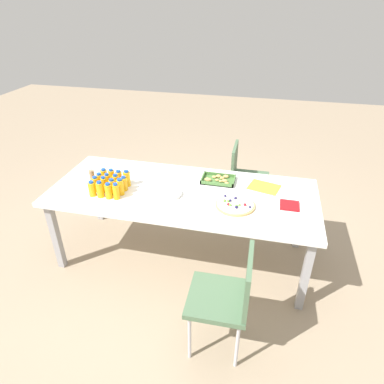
{
  "coord_description": "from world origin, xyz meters",
  "views": [
    {
      "loc": [
        0.65,
        -2.44,
        2.21
      ],
      "look_at": [
        0.09,
        -0.03,
        0.75
      ],
      "focal_mm": 31.44,
      "sensor_mm": 36.0,
      "label": 1
    }
  ],
  "objects_px": {
    "chair_near_right": "(228,295)",
    "juice_bottle_14": "(119,178)",
    "juice_bottle_15": "(127,178)",
    "paper_folder": "(264,187)",
    "party_table": "(183,196)",
    "juice_bottle_4": "(96,184)",
    "fruit_pizza": "(235,205)",
    "chair_far_right": "(244,175)",
    "juice_bottle_2": "(109,191)",
    "cardboard_tube": "(92,178)",
    "juice_bottle_11": "(124,184)",
    "napkin_stack": "(290,205)",
    "juice_bottle_12": "(104,176)",
    "juice_bottle_9": "(107,181)",
    "juice_bottle_10": "(116,182)",
    "juice_bottle_8": "(100,181)",
    "juice_bottle_1": "(100,190)",
    "plate_stack": "(170,194)",
    "juice_bottle_0": "(92,189)",
    "juice_bottle_13": "(112,177)",
    "juice_bottle_3": "(116,191)",
    "juice_bottle_7": "(120,187)",
    "juice_bottle_5": "(104,185)",
    "snack_tray": "(218,180)",
    "juice_bottle_6": "(112,187)"
  },
  "relations": [
    {
      "from": "juice_bottle_4",
      "to": "juice_bottle_9",
      "type": "relative_size",
      "value": 0.99
    },
    {
      "from": "juice_bottle_9",
      "to": "juice_bottle_12",
      "type": "relative_size",
      "value": 1.01
    },
    {
      "from": "juice_bottle_3",
      "to": "juice_bottle_13",
      "type": "distance_m",
      "value": 0.27
    },
    {
      "from": "paper_folder",
      "to": "juice_bottle_14",
      "type": "bearing_deg",
      "value": -168.99
    },
    {
      "from": "chair_near_right",
      "to": "juice_bottle_12",
      "type": "bearing_deg",
      "value": 54.81
    },
    {
      "from": "juice_bottle_0",
      "to": "juice_bottle_6",
      "type": "relative_size",
      "value": 1.0
    },
    {
      "from": "juice_bottle_15",
      "to": "fruit_pizza",
      "type": "distance_m",
      "value": 0.99
    },
    {
      "from": "juice_bottle_9",
      "to": "plate_stack",
      "type": "bearing_deg",
      "value": 0.61
    },
    {
      "from": "party_table",
      "to": "juice_bottle_4",
      "type": "height_order",
      "value": "juice_bottle_4"
    },
    {
      "from": "juice_bottle_7",
      "to": "juice_bottle_10",
      "type": "relative_size",
      "value": 1.04
    },
    {
      "from": "chair_far_right",
      "to": "napkin_stack",
      "type": "xyz_separation_m",
      "value": [
        0.43,
        -0.91,
        0.24
      ]
    },
    {
      "from": "plate_stack",
      "to": "juice_bottle_12",
      "type": "bearing_deg",
      "value": 173.41
    },
    {
      "from": "juice_bottle_8",
      "to": "napkin_stack",
      "type": "bearing_deg",
      "value": 1.96
    },
    {
      "from": "fruit_pizza",
      "to": "juice_bottle_14",
      "type": "bearing_deg",
      "value": 173.76
    },
    {
      "from": "juice_bottle_12",
      "to": "juice_bottle_13",
      "type": "height_order",
      "value": "juice_bottle_13"
    },
    {
      "from": "juice_bottle_1",
      "to": "juice_bottle_11",
      "type": "relative_size",
      "value": 1.08
    },
    {
      "from": "juice_bottle_9",
      "to": "snack_tray",
      "type": "xyz_separation_m",
      "value": [
        0.92,
        0.34,
        -0.05
      ]
    },
    {
      "from": "party_table",
      "to": "juice_bottle_12",
      "type": "height_order",
      "value": "juice_bottle_12"
    },
    {
      "from": "chair_far_right",
      "to": "juice_bottle_6",
      "type": "bearing_deg",
      "value": -45.47
    },
    {
      "from": "chair_near_right",
      "to": "juice_bottle_14",
      "type": "xyz_separation_m",
      "value": [
        -1.11,
        0.84,
        0.3
      ]
    },
    {
      "from": "juice_bottle_6",
      "to": "juice_bottle_12",
      "type": "height_order",
      "value": "juice_bottle_12"
    },
    {
      "from": "cardboard_tube",
      "to": "juice_bottle_11",
      "type": "bearing_deg",
      "value": -2.89
    },
    {
      "from": "juice_bottle_14",
      "to": "cardboard_tube",
      "type": "relative_size",
      "value": 0.96
    },
    {
      "from": "juice_bottle_4",
      "to": "juice_bottle_14",
      "type": "height_order",
      "value": "juice_bottle_14"
    },
    {
      "from": "chair_near_right",
      "to": "juice_bottle_10",
      "type": "relative_size",
      "value": 5.81
    },
    {
      "from": "juice_bottle_15",
      "to": "paper_folder",
      "type": "relative_size",
      "value": 0.57
    },
    {
      "from": "chair_near_right",
      "to": "juice_bottle_8",
      "type": "distance_m",
      "value": 1.5
    },
    {
      "from": "chair_far_right",
      "to": "plate_stack",
      "type": "distance_m",
      "value": 1.14
    },
    {
      "from": "fruit_pizza",
      "to": "cardboard_tube",
      "type": "distance_m",
      "value": 1.28
    },
    {
      "from": "juice_bottle_5",
      "to": "juice_bottle_7",
      "type": "bearing_deg",
      "value": -1.86
    },
    {
      "from": "juice_bottle_3",
      "to": "juice_bottle_14",
      "type": "bearing_deg",
      "value": 108.29
    },
    {
      "from": "chair_near_right",
      "to": "chair_far_right",
      "type": "distance_m",
      "value": 1.73
    },
    {
      "from": "juice_bottle_0",
      "to": "juice_bottle_13",
      "type": "height_order",
      "value": "juice_bottle_13"
    },
    {
      "from": "juice_bottle_0",
      "to": "juice_bottle_1",
      "type": "bearing_deg",
      "value": -0.9
    },
    {
      "from": "juice_bottle_8",
      "to": "cardboard_tube",
      "type": "bearing_deg",
      "value": 170.63
    },
    {
      "from": "juice_bottle_7",
      "to": "juice_bottle_13",
      "type": "distance_m",
      "value": 0.21
    },
    {
      "from": "paper_folder",
      "to": "fruit_pizza",
      "type": "bearing_deg",
      "value": -120.66
    },
    {
      "from": "paper_folder",
      "to": "snack_tray",
      "type": "bearing_deg",
      "value": 177.29
    },
    {
      "from": "juice_bottle_8",
      "to": "juice_bottle_12",
      "type": "height_order",
      "value": "juice_bottle_12"
    },
    {
      "from": "juice_bottle_9",
      "to": "juice_bottle_0",
      "type": "bearing_deg",
      "value": -115.58
    },
    {
      "from": "chair_far_right",
      "to": "juice_bottle_1",
      "type": "relative_size",
      "value": 5.74
    },
    {
      "from": "juice_bottle_5",
      "to": "juice_bottle_6",
      "type": "xyz_separation_m",
      "value": [
        0.08,
        -0.0,
        -0.01
      ]
    },
    {
      "from": "chair_far_right",
      "to": "juice_bottle_2",
      "type": "relative_size",
      "value": 5.94
    },
    {
      "from": "juice_bottle_8",
      "to": "snack_tray",
      "type": "distance_m",
      "value": 1.05
    },
    {
      "from": "juice_bottle_14",
      "to": "juice_bottle_9",
      "type": "bearing_deg",
      "value": -133.76
    },
    {
      "from": "juice_bottle_11",
      "to": "napkin_stack",
      "type": "bearing_deg",
      "value": 2.41
    },
    {
      "from": "juice_bottle_15",
      "to": "juice_bottle_13",
      "type": "bearing_deg",
      "value": -179.78
    },
    {
      "from": "juice_bottle_2",
      "to": "juice_bottle_1",
      "type": "bearing_deg",
      "value": 177.9
    },
    {
      "from": "juice_bottle_3",
      "to": "juice_bottle_7",
      "type": "distance_m",
      "value": 0.08
    },
    {
      "from": "juice_bottle_1",
      "to": "juice_bottle_15",
      "type": "relative_size",
      "value": 0.97
    }
  ]
}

